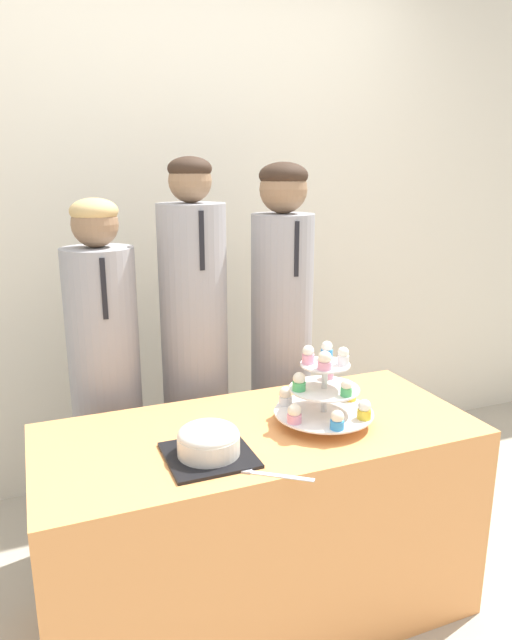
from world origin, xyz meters
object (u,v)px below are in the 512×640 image
object	(u,v)px
student_0	(107,392)
student_2	(281,350)
student_1	(195,364)
round_cake	(209,441)
cupcake_stand	(323,391)
cake_knife	(254,473)

from	to	relation	value
student_0	student_2	world-z (taller)	student_2
student_1	student_2	bearing A→B (deg)	-0.00
student_0	student_2	bearing A→B (deg)	0.00
student_0	student_1	size ratio (longest dim) A/B	0.91
student_2	round_cake	bearing A→B (deg)	-128.64
round_cake	student_1	bearing A→B (deg)	77.05
round_cake	student_2	bearing A→B (deg)	51.36
cupcake_stand	student_1	distance (m)	0.67
cupcake_stand	round_cake	bearing A→B (deg)	-169.71
student_2	student_0	bearing A→B (deg)	-180.00
student_1	student_2	distance (m)	0.39
student_1	student_0	bearing A→B (deg)	-180.00
round_cake	student_2	xyz separation A→B (m)	(0.55, 0.69, 0.01)
cake_knife	cupcake_stand	distance (m)	0.41
student_1	round_cake	bearing A→B (deg)	-102.95
round_cake	student_0	bearing A→B (deg)	106.63
cake_knife	student_0	size ratio (longest dim) A/B	0.15
cake_knife	student_2	size ratio (longest dim) A/B	0.14
round_cake	cake_knife	bearing A→B (deg)	-57.31
round_cake	student_1	distance (m)	0.71
round_cake	cake_knife	xyz separation A→B (m)	(0.09, -0.14, -0.05)
cake_knife	student_1	size ratio (longest dim) A/B	0.14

